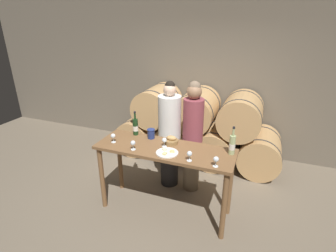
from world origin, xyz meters
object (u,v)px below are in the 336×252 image
(wine_glass_far_right, at_px, (216,160))
(person_right, at_px, (193,136))
(person_left, at_px, (170,135))
(cheese_plate, at_px, (167,153))
(wine_glass_center, at_px, (164,141))
(wine_glass_right, at_px, (189,154))
(wine_bottle_red, at_px, (135,127))
(blue_crock, at_px, (151,133))
(wine_bottle_white, at_px, (232,145))
(wine_glass_left, at_px, (133,143))
(bread_basket, at_px, (171,140))
(tasting_table, at_px, (165,158))
(wine_glass_far_left, at_px, (113,136))

(wine_glass_far_right, bearing_deg, person_right, 120.63)
(wine_glass_far_right, bearing_deg, person_left, 135.44)
(cheese_plate, relative_size, wine_glass_center, 2.22)
(person_left, bearing_deg, wine_glass_right, -56.28)
(person_left, relative_size, person_right, 0.98)
(wine_glass_center, bearing_deg, cheese_plate, -57.87)
(wine_bottle_red, bearing_deg, blue_crock, -7.37)
(blue_crock, distance_m, cheese_plate, 0.49)
(wine_glass_far_right, bearing_deg, blue_crock, 156.36)
(person_right, height_order, wine_glass_right, person_right)
(wine_glass_center, bearing_deg, person_left, 104.40)
(wine_bottle_white, relative_size, cheese_plate, 1.29)
(cheese_plate, distance_m, wine_glass_left, 0.44)
(bread_basket, bearing_deg, wine_glass_center, -111.66)
(tasting_table, relative_size, wine_glass_right, 14.41)
(wine_glass_center, relative_size, wine_glass_right, 1.00)
(blue_crock, distance_m, wine_glass_far_right, 1.05)
(wine_glass_far_left, bearing_deg, wine_bottle_white, 8.74)
(wine_glass_left, bearing_deg, person_right, 56.60)
(cheese_plate, xyz_separation_m, wine_glass_left, (-0.43, -0.06, 0.08))
(bread_basket, height_order, wine_glass_far_left, wine_glass_far_left)
(blue_crock, distance_m, wine_glass_far_left, 0.50)
(wine_glass_right, bearing_deg, wine_glass_center, 149.90)
(wine_bottle_red, height_order, wine_glass_right, wine_bottle_red)
(wine_glass_center, relative_size, wine_glass_far_right, 1.00)
(cheese_plate, xyz_separation_m, wine_glass_center, (-0.10, 0.15, 0.08))
(blue_crock, height_order, wine_glass_center, blue_crock)
(tasting_table, height_order, wine_glass_far_left, wine_glass_far_left)
(bread_basket, distance_m, wine_glass_far_right, 0.75)
(wine_bottle_white, xyz_separation_m, wine_glass_far_left, (-1.49, -0.23, -0.04))
(wine_bottle_white, height_order, wine_glass_left, wine_bottle_white)
(wine_bottle_red, bearing_deg, wine_glass_far_right, -20.51)
(wine_bottle_red, height_order, cheese_plate, wine_bottle_red)
(wine_glass_left, bearing_deg, bread_basket, 41.71)
(person_right, bearing_deg, cheese_plate, -98.20)
(blue_crock, distance_m, wine_glass_left, 0.39)
(tasting_table, bearing_deg, wine_glass_far_left, -172.21)
(wine_glass_far_left, height_order, wine_glass_right, same)
(tasting_table, height_order, wine_glass_left, wine_glass_left)
(wine_glass_far_left, bearing_deg, blue_crock, 35.72)
(person_left, xyz_separation_m, wine_glass_far_right, (0.86, -0.84, 0.20))
(blue_crock, height_order, wine_glass_right, blue_crock)
(person_left, distance_m, wine_glass_far_right, 1.22)
(blue_crock, bearing_deg, wine_bottle_red, 172.63)
(wine_bottle_white, distance_m, wine_glass_far_right, 0.38)
(person_right, distance_m, wine_glass_center, 0.65)
(wine_glass_far_left, bearing_deg, wine_glass_far_right, -5.34)
(person_left, height_order, wine_glass_left, person_left)
(cheese_plate, bearing_deg, tasting_table, 122.94)
(cheese_plate, xyz_separation_m, wine_glass_right, (0.30, -0.08, 0.08))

